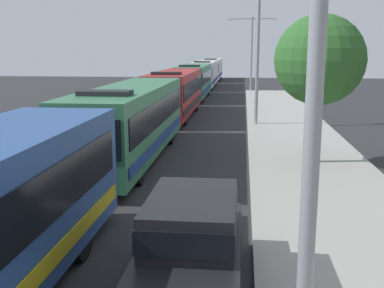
{
  "coord_description": "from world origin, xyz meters",
  "views": [
    {
      "loc": [
        3.3,
        3.18,
        4.6
      ],
      "look_at": [
        1.84,
        16.79,
        1.83
      ],
      "focal_mm": 44.41,
      "sensor_mm": 36.0,
      "label": 1
    }
  ],
  "objects_px": {
    "bus_middle": "(175,92)",
    "white_suv": "(192,242)",
    "bus_rear": "(205,73)",
    "streetlamp_near": "(319,0)",
    "bus_second_in_line": "(131,119)",
    "bus_fourth_in_line": "(194,80)",
    "streetlamp_mid": "(258,34)",
    "streetlamp_far": "(252,46)",
    "bus_tail_end": "(212,69)",
    "roadside_tree": "(320,60)"
  },
  "relations": [
    {
      "from": "bus_middle",
      "to": "white_suv",
      "type": "height_order",
      "value": "bus_middle"
    },
    {
      "from": "bus_rear",
      "to": "streetlamp_near",
      "type": "height_order",
      "value": "streetlamp_near"
    },
    {
      "from": "bus_second_in_line",
      "to": "bus_fourth_in_line",
      "type": "bearing_deg",
      "value": 90.0
    },
    {
      "from": "bus_rear",
      "to": "white_suv",
      "type": "relative_size",
      "value": 2.6
    },
    {
      "from": "bus_fourth_in_line",
      "to": "white_suv",
      "type": "xyz_separation_m",
      "value": [
        3.7,
        -35.93,
        -0.66
      ]
    },
    {
      "from": "streetlamp_mid",
      "to": "bus_middle",
      "type": "bearing_deg",
      "value": 148.39
    },
    {
      "from": "bus_rear",
      "to": "streetlamp_mid",
      "type": "relative_size",
      "value": 1.37
    },
    {
      "from": "bus_fourth_in_line",
      "to": "white_suv",
      "type": "relative_size",
      "value": 2.48
    },
    {
      "from": "bus_fourth_in_line",
      "to": "streetlamp_far",
      "type": "bearing_deg",
      "value": 53.64
    },
    {
      "from": "streetlamp_near",
      "to": "streetlamp_far",
      "type": "relative_size",
      "value": 1.05
    },
    {
      "from": "bus_second_in_line",
      "to": "bus_middle",
      "type": "bearing_deg",
      "value": 90.0
    },
    {
      "from": "bus_rear",
      "to": "white_suv",
      "type": "xyz_separation_m",
      "value": [
        3.7,
        -48.52,
        -0.66
      ]
    },
    {
      "from": "white_suv",
      "to": "streetlamp_near",
      "type": "bearing_deg",
      "value": -59.11
    },
    {
      "from": "streetlamp_near",
      "to": "streetlamp_far",
      "type": "bearing_deg",
      "value": 90.0
    },
    {
      "from": "bus_fourth_in_line",
      "to": "bus_tail_end",
      "type": "distance_m",
      "value": 25.78
    },
    {
      "from": "bus_second_in_line",
      "to": "streetlamp_near",
      "type": "height_order",
      "value": "streetlamp_near"
    },
    {
      "from": "bus_middle",
      "to": "streetlamp_far",
      "type": "distance_m",
      "value": 20.7
    },
    {
      "from": "white_suv",
      "to": "streetlamp_mid",
      "type": "xyz_separation_m",
      "value": [
        1.7,
        20.21,
        4.37
      ]
    },
    {
      "from": "roadside_tree",
      "to": "bus_tail_end",
      "type": "bearing_deg",
      "value": 98.34
    },
    {
      "from": "streetlamp_far",
      "to": "bus_middle",
      "type": "bearing_deg",
      "value": -105.3
    },
    {
      "from": "bus_tail_end",
      "to": "white_suv",
      "type": "relative_size",
      "value": 2.45
    },
    {
      "from": "streetlamp_mid",
      "to": "bus_second_in_line",
      "type": "bearing_deg",
      "value": -120.04
    },
    {
      "from": "streetlamp_far",
      "to": "roadside_tree",
      "type": "distance_m",
      "value": 32.75
    },
    {
      "from": "bus_tail_end",
      "to": "streetlamp_near",
      "type": "xyz_separation_m",
      "value": [
        5.4,
        -64.56,
        3.42
      ]
    },
    {
      "from": "bus_rear",
      "to": "bus_tail_end",
      "type": "xyz_separation_m",
      "value": [
        -0.0,
        13.19,
        -0.0
      ]
    },
    {
      "from": "streetlamp_near",
      "to": "bus_tail_end",
      "type": "bearing_deg",
      "value": 94.78
    },
    {
      "from": "roadside_tree",
      "to": "bus_rear",
      "type": "bearing_deg",
      "value": 101.18
    },
    {
      "from": "streetlamp_mid",
      "to": "streetlamp_near",
      "type": "bearing_deg",
      "value": -90.0
    },
    {
      "from": "bus_rear",
      "to": "streetlamp_near",
      "type": "xyz_separation_m",
      "value": [
        5.4,
        -51.36,
        3.42
      ]
    },
    {
      "from": "bus_tail_end",
      "to": "white_suv",
      "type": "xyz_separation_m",
      "value": [
        3.7,
        -61.71,
        -0.66
      ]
    },
    {
      "from": "streetlamp_far",
      "to": "roadside_tree",
      "type": "bearing_deg",
      "value": -86.33
    },
    {
      "from": "bus_middle",
      "to": "bus_rear",
      "type": "bearing_deg",
      "value": 90.0
    },
    {
      "from": "bus_middle",
      "to": "streetlamp_near",
      "type": "relative_size",
      "value": 1.43
    },
    {
      "from": "bus_second_in_line",
      "to": "streetlamp_near",
      "type": "relative_size",
      "value": 1.52
    },
    {
      "from": "streetlamp_mid",
      "to": "roadside_tree",
      "type": "distance_m",
      "value": 9.93
    },
    {
      "from": "streetlamp_far",
      "to": "streetlamp_mid",
      "type": "bearing_deg",
      "value": -90.0
    },
    {
      "from": "streetlamp_mid",
      "to": "bus_rear",
      "type": "bearing_deg",
      "value": 100.8
    },
    {
      "from": "bus_rear",
      "to": "streetlamp_far",
      "type": "height_order",
      "value": "streetlamp_far"
    },
    {
      "from": "bus_second_in_line",
      "to": "streetlamp_mid",
      "type": "xyz_separation_m",
      "value": [
        5.4,
        9.34,
        3.71
      ]
    },
    {
      "from": "white_suv",
      "to": "streetlamp_far",
      "type": "height_order",
      "value": "streetlamp_far"
    },
    {
      "from": "bus_second_in_line",
      "to": "streetlamp_near",
      "type": "distance_m",
      "value": 15.13
    },
    {
      "from": "bus_middle",
      "to": "white_suv",
      "type": "relative_size",
      "value": 2.51
    },
    {
      "from": "white_suv",
      "to": "streetlamp_far",
      "type": "xyz_separation_m",
      "value": [
        1.7,
        43.26,
        3.82
      ]
    },
    {
      "from": "bus_middle",
      "to": "roadside_tree",
      "type": "height_order",
      "value": "roadside_tree"
    },
    {
      "from": "bus_fourth_in_line",
      "to": "roadside_tree",
      "type": "relative_size",
      "value": 1.98
    },
    {
      "from": "bus_middle",
      "to": "bus_second_in_line",
      "type": "bearing_deg",
      "value": -90.0
    },
    {
      "from": "streetlamp_near",
      "to": "bus_fourth_in_line",
      "type": "bearing_deg",
      "value": 97.93
    },
    {
      "from": "bus_middle",
      "to": "streetlamp_mid",
      "type": "height_order",
      "value": "streetlamp_mid"
    },
    {
      "from": "bus_second_in_line",
      "to": "white_suv",
      "type": "relative_size",
      "value": 2.67
    },
    {
      "from": "streetlamp_mid",
      "to": "streetlamp_far",
      "type": "bearing_deg",
      "value": 90.0
    }
  ]
}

